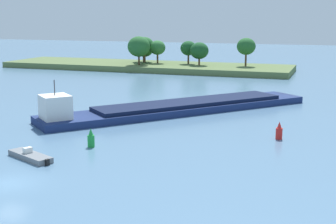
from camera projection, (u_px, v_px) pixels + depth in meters
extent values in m
plane|color=slate|center=(9.00, 183.00, 36.96)|extent=(400.00, 400.00, 0.00)
cube|color=#566B3D|center=(145.00, 66.00, 118.00)|extent=(71.43, 17.99, 1.37)
cylinder|color=#513823|center=(144.00, 58.00, 121.99)|extent=(0.44, 0.44, 1.68)
ellipsoid|color=#194C23|center=(144.00, 48.00, 121.44)|extent=(4.88, 4.88, 4.39)
cylinder|color=#513823|center=(144.00, 59.00, 121.30)|extent=(0.44, 0.44, 1.55)
ellipsoid|color=#235B28|center=(144.00, 48.00, 120.77)|extent=(4.72, 4.72, 4.25)
cylinder|color=#513823|center=(145.00, 58.00, 119.27)|extent=(0.44, 0.44, 2.49)
ellipsoid|color=#235B28|center=(145.00, 45.00, 118.66)|extent=(4.62, 4.62, 4.16)
cylinder|color=#513823|center=(139.00, 60.00, 114.05)|extent=(0.44, 0.44, 2.21)
ellipsoid|color=#235B28|center=(139.00, 47.00, 113.41)|extent=(5.39, 5.39, 4.85)
cylinder|color=#513823|center=(158.00, 59.00, 118.38)|extent=(0.44, 0.44, 2.26)
ellipsoid|color=#2D6B33|center=(157.00, 48.00, 117.85)|extent=(3.95, 3.95, 3.56)
cylinder|color=#513823|center=(188.00, 59.00, 116.51)|extent=(0.44, 0.44, 2.24)
ellipsoid|color=#194C23|center=(188.00, 48.00, 115.98)|extent=(3.92, 3.92, 3.53)
cylinder|color=#513823|center=(199.00, 62.00, 113.09)|extent=(0.44, 0.44, 1.70)
ellipsoid|color=#194C23|center=(199.00, 51.00, 112.57)|extent=(4.40, 4.40, 3.96)
cylinder|color=#513823|center=(246.00, 60.00, 110.96)|extent=(0.44, 0.44, 2.86)
ellipsoid|color=#235B28|center=(246.00, 46.00, 110.34)|extent=(4.35, 4.35, 3.92)
cube|color=navy|center=(181.00, 109.00, 64.57)|extent=(30.14, 33.65, 0.93)
cube|color=#0F1834|center=(190.00, 103.00, 65.16)|extent=(21.81, 24.17, 0.50)
cube|color=white|center=(55.00, 107.00, 55.79)|extent=(4.69, 4.67, 2.80)
cylinder|color=#333338|center=(54.00, 88.00, 55.34)|extent=(0.12, 0.12, 1.80)
cube|color=navy|center=(286.00, 97.00, 73.85)|extent=(4.14, 3.73, 0.83)
cube|color=slate|center=(30.00, 156.00, 43.28)|extent=(5.42, 3.47, 0.51)
cube|color=white|center=(28.00, 150.00, 43.44)|extent=(0.76, 0.89, 0.50)
cube|color=black|center=(47.00, 162.00, 41.41)|extent=(0.38, 0.40, 0.56)
cylinder|color=red|center=(279.00, 134.00, 50.24)|extent=(0.70, 0.70, 1.20)
cone|color=red|center=(279.00, 125.00, 50.05)|extent=(0.49, 0.49, 0.70)
cylinder|color=green|center=(91.00, 141.00, 47.21)|extent=(0.70, 0.70, 1.20)
cone|color=green|center=(91.00, 132.00, 47.02)|extent=(0.49, 0.49, 0.70)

